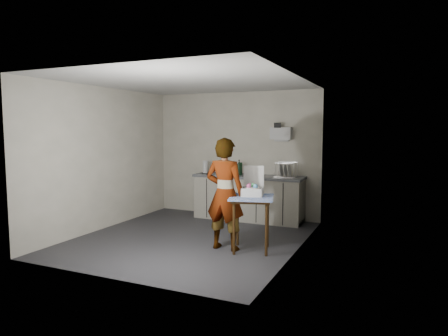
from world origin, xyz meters
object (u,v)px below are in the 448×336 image
at_px(standing_man, 225,194).
at_px(soap_bottle, 239,167).
at_px(paper_towel, 205,168).
at_px(kitchen_counter, 248,199).
at_px(dish_rack, 286,174).
at_px(soda_can, 250,173).
at_px(side_table, 251,203).
at_px(bakery_box, 252,189).
at_px(dark_bottle, 241,169).

xyz_separation_m(standing_man, soap_bottle, (-0.57, 1.98, 0.21)).
xyz_separation_m(standing_man, paper_towel, (-1.30, 1.92, 0.18)).
distance_m(kitchen_counter, dish_rack, 0.94).
bearing_deg(standing_man, soda_can, -78.74).
bearing_deg(soda_can, standing_man, -80.76).
relative_size(soda_can, paper_towel, 0.43).
bearing_deg(dish_rack, soda_can, -173.57).
xyz_separation_m(side_table, soap_bottle, (-0.96, 1.89, 0.34)).
distance_m(side_table, soda_can, 2.02).
height_order(dish_rack, bakery_box, bakery_box).
bearing_deg(side_table, dark_bottle, 100.44).
height_order(kitchen_counter, dark_bottle, dark_bottle).
relative_size(paper_towel, dish_rack, 0.65).
bearing_deg(kitchen_counter, bakery_box, -67.74).
relative_size(side_table, paper_towel, 3.12).
height_order(kitchen_counter, soda_can, soda_can).
height_order(soda_can, bakery_box, bakery_box).
bearing_deg(dish_rack, soap_bottle, -176.38).
bearing_deg(side_table, paper_towel, 117.20).
relative_size(soap_bottle, soda_can, 2.69).
xyz_separation_m(kitchen_counter, side_table, (0.77, -1.91, 0.30)).
height_order(kitchen_counter, bakery_box, bakery_box).
height_order(soap_bottle, dish_rack, soap_bottle).
xyz_separation_m(kitchen_counter, bakery_box, (0.75, -1.82, 0.50)).
bearing_deg(soap_bottle, dark_bottle, 34.90).
height_order(soap_bottle, bakery_box, bakery_box).
xyz_separation_m(standing_man, soda_can, (-0.32, 1.96, 0.11)).
distance_m(standing_man, bakery_box, 0.42).
bearing_deg(soda_can, kitchen_counter, 140.26).
relative_size(soda_can, bakery_box, 0.26).
bearing_deg(soda_can, dish_rack, 6.43).
relative_size(kitchen_counter, soda_can, 19.55).
relative_size(side_table, dish_rack, 2.02).
bearing_deg(dark_bottle, kitchen_counter, 2.08).
height_order(standing_man, bakery_box, standing_man).
height_order(kitchen_counter, side_table, kitchen_counter).
relative_size(kitchen_counter, soap_bottle, 7.27).
relative_size(dish_rack, bakery_box, 0.93).
bearing_deg(paper_towel, dark_bottle, 6.24).
distance_m(soap_bottle, paper_towel, 0.74).
bearing_deg(dark_bottle, side_table, -63.83).
xyz_separation_m(kitchen_counter, soda_can, (0.05, -0.04, 0.54)).
bearing_deg(paper_towel, dish_rack, 4.27).
bearing_deg(paper_towel, soap_bottle, 5.11).
height_order(soda_can, dark_bottle, dark_bottle).
distance_m(side_table, soap_bottle, 2.15).
bearing_deg(paper_towel, kitchen_counter, 5.48).
bearing_deg(standing_man, side_table, -164.76).
bearing_deg(bakery_box, dish_rack, 76.44).
xyz_separation_m(dark_bottle, bakery_box, (0.92, -1.82, -0.11)).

